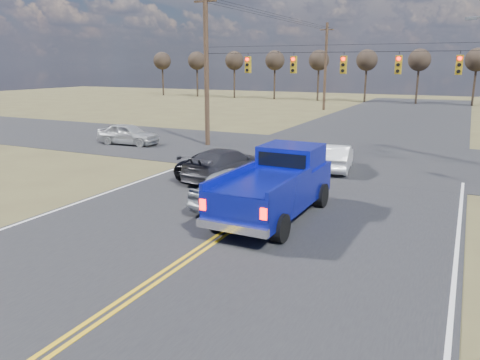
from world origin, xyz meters
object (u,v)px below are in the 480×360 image
at_px(white_car_queue, 336,157).
at_px(dgrey_car_queue, 226,164).
at_px(silver_suv, 239,186).
at_px(black_suv, 216,164).
at_px(cross_car_west, 128,134).
at_px(pickup_truck, 276,185).

bearing_deg(white_car_queue, dgrey_car_queue, 36.53).
distance_m(silver_suv, dgrey_car_queue, 4.44).
bearing_deg(black_suv, white_car_queue, -138.80).
bearing_deg(dgrey_car_queue, white_car_queue, -127.90).
relative_size(white_car_queue, dgrey_car_queue, 0.80).
height_order(white_car_queue, cross_car_west, cross_car_west).
distance_m(dgrey_car_queue, cross_car_west, 12.04).
height_order(pickup_truck, white_car_queue, pickup_truck).
height_order(pickup_truck, cross_car_west, pickup_truck).
relative_size(pickup_truck, cross_car_west, 1.51).
distance_m(silver_suv, black_suv, 5.11).
bearing_deg(white_car_queue, black_suv, 30.06).
height_order(white_car_queue, dgrey_car_queue, dgrey_car_queue).
bearing_deg(silver_suv, cross_car_west, -28.08).
distance_m(pickup_truck, dgrey_car_queue, 5.98).
relative_size(dgrey_car_queue, cross_car_west, 1.19).
distance_m(white_car_queue, cross_car_west, 14.85).
xyz_separation_m(dgrey_car_queue, cross_car_west, (-10.53, 5.83, -0.01)).
xyz_separation_m(white_car_queue, cross_car_west, (-14.76, 1.61, 0.05)).
relative_size(pickup_truck, black_suv, 1.42).
bearing_deg(cross_car_west, pickup_truck, -128.97).
xyz_separation_m(pickup_truck, silver_suv, (-1.72, 0.55, -0.37)).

